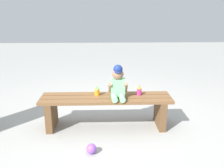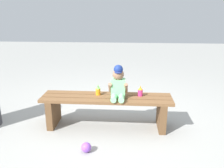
# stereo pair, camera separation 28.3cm
# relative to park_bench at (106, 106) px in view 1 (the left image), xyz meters

# --- Properties ---
(ground_plane) EXTENTS (16.00, 16.00, 0.00)m
(ground_plane) POSITION_rel_park_bench_xyz_m (0.00, 0.00, -0.28)
(ground_plane) COLOR #999993
(park_bench) EXTENTS (1.61, 0.38, 0.40)m
(park_bench) POSITION_rel_park_bench_xyz_m (0.00, 0.00, 0.00)
(park_bench) COLOR brown
(park_bench) RESTS_ON ground_plane
(child_figure) EXTENTS (0.23, 0.27, 0.40)m
(child_figure) POSITION_rel_park_bench_xyz_m (0.14, -0.03, 0.30)
(child_figure) COLOR #7FCC8C
(child_figure) RESTS_ON park_bench
(sippy_cup_left) EXTENTS (0.06, 0.06, 0.12)m
(sippy_cup_left) POSITION_rel_park_bench_xyz_m (-0.11, 0.06, 0.18)
(sippy_cup_left) COLOR orange
(sippy_cup_left) RESTS_ON park_bench
(sippy_cup_right) EXTENTS (0.06, 0.06, 0.12)m
(sippy_cup_right) POSITION_rel_park_bench_xyz_m (0.42, 0.06, 0.18)
(sippy_cup_right) COLOR #E5337F
(sippy_cup_right) RESTS_ON park_bench
(toy_ball) EXTENTS (0.11, 0.11, 0.11)m
(toy_ball) POSITION_rel_park_bench_xyz_m (-0.16, -0.60, -0.23)
(toy_ball) COLOR #8C4CCC
(toy_ball) RESTS_ON ground_plane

